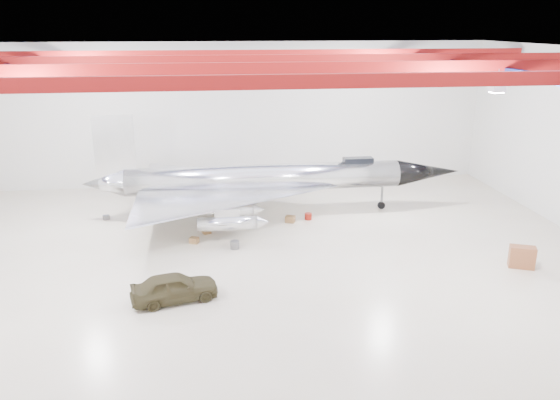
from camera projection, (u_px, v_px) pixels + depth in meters
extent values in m
plane|color=beige|center=(249.00, 258.00, 29.94)|extent=(40.00, 40.00, 0.00)
plane|color=silver|center=(232.00, 115.00, 42.39)|extent=(40.00, 0.00, 40.00)
plane|color=#0A0F38|center=(245.00, 51.00, 26.55)|extent=(40.00, 40.00, 0.00)
cube|color=maroon|center=(264.00, 82.00, 18.25)|extent=(39.50, 0.25, 0.50)
cube|color=maroon|center=(250.00, 68.00, 23.91)|extent=(39.50, 0.25, 0.50)
cube|color=maroon|center=(241.00, 60.00, 29.56)|extent=(39.50, 0.25, 0.50)
cube|color=maroon|center=(235.00, 54.00, 35.22)|extent=(39.50, 0.25, 0.50)
cube|color=#0C1A4A|center=(475.00, 67.00, 28.34)|extent=(0.25, 29.50, 0.40)
cube|color=silver|center=(497.00, 89.00, 22.56)|extent=(0.55, 0.55, 0.25)
cube|color=silver|center=(64.00, 70.00, 31.34)|extent=(0.55, 0.55, 0.25)
cube|color=silver|center=(399.00, 67.00, 33.87)|extent=(0.55, 0.55, 0.25)
cylinder|color=silver|center=(265.00, 178.00, 36.11)|extent=(18.05, 1.83, 1.80)
cone|color=black|center=(428.00, 172.00, 37.52)|extent=(4.51, 1.81, 1.80)
cone|color=silver|center=(103.00, 184.00, 34.81)|extent=(2.71, 1.81, 1.80)
cube|color=silver|center=(114.00, 147.00, 34.20)|extent=(2.53, 0.11, 4.06)
cube|color=black|center=(358.00, 161.00, 36.61)|extent=(1.99, 0.72, 0.45)
cylinder|color=silver|center=(227.00, 224.00, 31.48)|extent=(3.43, 0.82, 0.81)
cylinder|color=silver|center=(226.00, 211.00, 33.61)|extent=(3.43, 0.82, 0.81)
cylinder|color=silver|center=(223.00, 186.00, 38.71)|extent=(3.43, 0.82, 0.81)
cylinder|color=silver|center=(222.00, 178.00, 40.84)|extent=(3.43, 0.82, 0.81)
cylinder|color=#59595B|center=(382.00, 198.00, 37.65)|extent=(0.16, 0.16, 1.62)
cylinder|color=black|center=(381.00, 205.00, 37.83)|extent=(0.51, 0.20, 0.51)
cylinder|color=#59595B|center=(211.00, 216.00, 34.06)|extent=(0.16, 0.16, 1.62)
cylinder|color=black|center=(212.00, 224.00, 34.23)|extent=(0.51, 0.20, 0.51)
cylinder|color=#59595B|center=(211.00, 195.00, 38.31)|extent=(0.16, 0.16, 1.62)
cylinder|color=black|center=(211.00, 202.00, 38.48)|extent=(0.51, 0.20, 0.51)
imported|color=#3B341D|center=(174.00, 287.00, 25.15)|extent=(4.24, 2.46, 1.36)
cube|color=brown|center=(522.00, 257.00, 28.62)|extent=(1.43, 1.09, 1.18)
cube|color=olive|center=(194.00, 240.00, 31.93)|extent=(0.62, 0.57, 0.35)
cube|color=maroon|center=(228.00, 207.00, 37.76)|extent=(0.46, 0.41, 0.27)
cylinder|color=#59595B|center=(235.00, 245.00, 31.11)|extent=(0.56, 0.56, 0.46)
cube|color=olive|center=(290.00, 219.00, 35.29)|extent=(0.73, 0.67, 0.41)
cube|color=#59595B|center=(106.00, 217.00, 35.81)|extent=(0.49, 0.45, 0.28)
cylinder|color=maroon|center=(308.00, 216.00, 35.77)|extent=(0.62, 0.62, 0.42)
cube|color=olive|center=(207.00, 231.00, 33.39)|extent=(0.59, 0.54, 0.33)
cylinder|color=#59595B|center=(254.00, 201.00, 39.01)|extent=(0.56, 0.56, 0.40)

